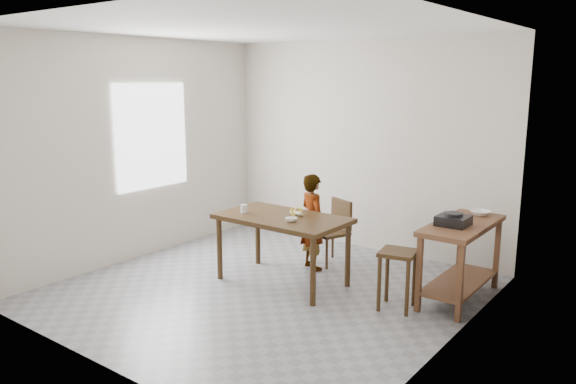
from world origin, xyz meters
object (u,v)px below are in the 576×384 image
Objects in this scene: child at (313,222)px; dining_chair at (330,232)px; dining_table at (282,250)px; prep_counter at (460,261)px; stool at (397,280)px.

dining_chair is (0.06, 0.27, -0.18)m from child.
dining_chair is (0.06, 0.86, 0.01)m from dining_table.
dining_chair is at bearing -78.31° from child.
prep_counter is (1.72, 0.70, 0.03)m from dining_table.
prep_counter is 1.06× the size of child.
dining_table is at bearing -157.85° from prep_counter.
child is at bearing -176.24° from prep_counter.
stool is at bearing -9.83° from dining_chair.
prep_counter is 1.67m from dining_chair.
dining_table is 2.39× the size of stool.
stool is at bearing 4.34° from dining_table.
prep_counter is at bearing 56.46° from stool.
dining_table is 1.81× the size of dining_chair.
child reaches higher than prep_counter.
child is at bearing -82.06° from dining_chair.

